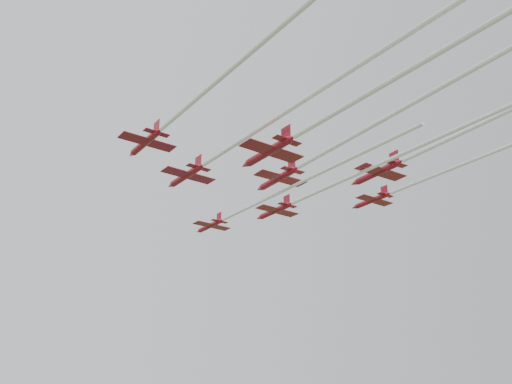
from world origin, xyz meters
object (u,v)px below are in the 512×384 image
object	(u,v)px
jet_row2_left	(240,141)
jet_row2_right	(332,185)
jet_row3_right	(436,175)
jet_row3_left	(207,90)
jet_row3_mid	(345,141)
jet_row4_right	(468,130)
jet_lead	(256,204)
jet_row4_left	(337,112)

from	to	relation	value
jet_row2_left	jet_row2_right	size ratio (longest dim) A/B	1.03
jet_row2_left	jet_row3_right	size ratio (longest dim) A/B	1.13
jet_row3_left	jet_row3_mid	xyz separation A→B (m)	(23.35, 8.97, 1.03)
jet_row4_right	jet_row3_mid	bearing A→B (deg)	135.15
jet_row2_right	jet_row3_mid	xyz separation A→B (m)	(-4.91, -15.18, 0.58)
jet_row2_left	jet_lead	bearing A→B (deg)	46.94
jet_lead	jet_row3_left	world-z (taller)	jet_row3_left
jet_row3_mid	jet_row3_right	xyz separation A→B (m)	(20.31, 6.47, -0.07)
jet_row3_right	jet_row3_mid	bearing A→B (deg)	-179.54
jet_row2_left	jet_row3_mid	xyz separation A→B (m)	(14.61, -6.04, -0.54)
jet_row2_right	jet_row4_right	xyz separation A→B (m)	(10.27, -23.82, 0.58)
jet_row2_left	jet_row3_mid	world-z (taller)	jet_row2_left
jet_row2_right	jet_row3_mid	bearing A→B (deg)	-125.89
jet_lead	jet_row4_right	world-z (taller)	jet_row4_right
jet_row2_left	jet_row3_right	distance (m)	34.93
jet_lead	jet_row3_right	bearing A→B (deg)	-53.03
jet_row3_mid	jet_row4_right	xyz separation A→B (m)	(15.18, -8.64, 0.00)
jet_row3_mid	jet_row3_left	bearing A→B (deg)	-174.46
jet_row4_left	jet_row2_left	bearing A→B (deg)	95.28
jet_lead	jet_row3_right	distance (m)	32.05
jet_row2_left	jet_row3_left	bearing A→B (deg)	-138.45
jet_row3_left	jet_row4_right	xyz separation A→B (m)	(38.53, 0.33, 1.04)
jet_row2_left	jet_row3_right	xyz separation A→B (m)	(34.92, 0.43, -0.60)
jet_row4_left	jet_row4_right	bearing A→B (deg)	-10.61
jet_lead	jet_row3_mid	world-z (taller)	jet_row3_mid
jet_row4_left	jet_row4_right	size ratio (longest dim) A/B	0.86
jet_row2_left	jet_row4_right	size ratio (longest dim) A/B	0.92
jet_row3_left	jet_row4_left	distance (m)	16.57
jet_row2_right	jet_row3_left	world-z (taller)	jet_row2_right
jet_row3_left	jet_row3_mid	distance (m)	25.03
jet_row3_mid	jet_row4_right	distance (m)	17.47
jet_row4_right	jet_row2_right	bearing A→B (deg)	98.12
jet_lead	jet_row3_mid	bearing A→B (deg)	-94.68
jet_lead	jet_row3_left	distance (m)	37.96
jet_row3_left	jet_row3_right	bearing A→B (deg)	2.34
jet_row3_left	jet_lead	bearing A→B (deg)	45.56
jet_row2_left	jet_row4_left	size ratio (longest dim) A/B	1.06
jet_row4_left	jet_row3_left	bearing A→B (deg)	153.11
jet_row3_right	jet_row4_left	size ratio (longest dim) A/B	0.94
jet_row3_mid	jet_row4_right	size ratio (longest dim) A/B	0.97
jet_row3_mid	jet_row3_right	world-z (taller)	jet_row3_mid
jet_row3_right	jet_row4_left	bearing A→B (deg)	-163.89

